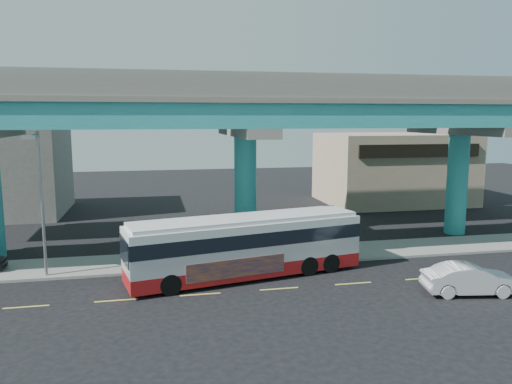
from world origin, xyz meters
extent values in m
plane|color=black|center=(0.00, 0.00, 0.00)|extent=(120.00, 120.00, 0.00)
cube|color=gray|center=(0.00, 5.50, 0.07)|extent=(70.00, 4.00, 0.15)
cube|color=#D8C64C|center=(-12.00, -0.30, 0.01)|extent=(2.00, 0.12, 0.01)
cube|color=#D8C64C|center=(-8.00, -0.30, 0.01)|extent=(2.00, 0.12, 0.01)
cube|color=#D8C64C|center=(-4.00, -0.30, 0.01)|extent=(2.00, 0.12, 0.01)
cube|color=#D8C64C|center=(0.00, -0.30, 0.01)|extent=(2.00, 0.12, 0.01)
cube|color=#D8C64C|center=(4.00, -0.30, 0.01)|extent=(2.00, 0.12, 0.01)
cube|color=#D8C64C|center=(8.00, -0.30, 0.01)|extent=(2.00, 0.12, 0.01)
cube|color=#D8C64C|center=(12.00, -0.30, 0.01)|extent=(2.00, 0.12, 0.01)
cube|color=gray|center=(-16.00, 12.50, 8.60)|extent=(1.80, 5.00, 1.20)
cylinder|color=teal|center=(0.00, 9.00, 3.70)|extent=(1.50, 1.50, 7.40)
cube|color=gray|center=(0.00, 9.00, 7.70)|extent=(2.00, 12.00, 0.60)
cube|color=gray|center=(0.00, 12.50, 8.60)|extent=(1.80, 5.00, 1.20)
cylinder|color=teal|center=(16.00, 9.00, 3.70)|extent=(1.50, 1.50, 7.40)
cube|color=gray|center=(16.00, 9.00, 7.70)|extent=(2.00, 12.00, 0.60)
cube|color=gray|center=(16.00, 12.50, 8.60)|extent=(1.80, 5.00, 1.20)
cube|color=teal|center=(0.00, 5.50, 8.70)|extent=(52.00, 5.00, 1.40)
cube|color=gray|center=(0.00, 5.50, 9.55)|extent=(52.00, 5.40, 0.30)
cube|color=gray|center=(0.00, 3.00, 10.10)|extent=(52.00, 0.25, 0.80)
cube|color=gray|center=(0.00, 8.00, 10.10)|extent=(52.00, 0.25, 0.80)
cube|color=teal|center=(0.00, 12.50, 9.90)|extent=(52.00, 5.00, 1.40)
cube|color=gray|center=(0.00, 12.50, 10.75)|extent=(52.00, 5.40, 0.30)
cube|color=gray|center=(0.00, 10.00, 11.30)|extent=(52.00, 0.25, 0.80)
cube|color=gray|center=(0.00, 15.00, 11.30)|extent=(52.00, 0.25, 0.80)
cube|color=tan|center=(18.00, 23.00, 3.50)|extent=(14.00, 10.00, 7.00)
cube|color=black|center=(18.00, 17.90, 5.60)|extent=(12.00, 0.25, 1.20)
cube|color=#A01315|center=(-1.28, 2.03, 0.59)|extent=(13.15, 5.32, 0.75)
cube|color=silver|center=(-1.28, 2.03, 1.77)|extent=(13.15, 5.32, 1.61)
cube|color=black|center=(-1.28, 2.03, 2.31)|extent=(13.22, 5.38, 0.75)
cube|color=silver|center=(-1.28, 2.03, 2.89)|extent=(13.15, 5.32, 0.43)
cube|color=silver|center=(-1.28, 2.03, 3.22)|extent=(12.71, 5.00, 0.21)
cube|color=black|center=(5.03, 3.36, 2.14)|extent=(0.57, 2.44, 1.29)
cube|color=black|center=(-7.60, 0.71, 2.14)|extent=(0.57, 2.44, 1.29)
cube|color=#11164E|center=(-2.05, 0.45, 0.99)|extent=(5.26, 1.15, 0.96)
cylinder|color=black|center=(-5.44, -0.10, 0.54)|extent=(1.12, 0.54, 1.07)
cylinder|color=black|center=(-5.94, 2.31, 0.54)|extent=(1.12, 0.54, 1.07)
cylinder|color=black|center=(2.12, 1.49, 0.54)|extent=(1.12, 0.54, 1.07)
cylinder|color=black|center=(1.61, 3.90, 0.54)|extent=(1.12, 0.54, 1.07)
cylinder|color=black|center=(3.48, 1.78, 0.54)|extent=(1.12, 0.54, 1.07)
cylinder|color=black|center=(2.97, 4.19, 0.54)|extent=(1.12, 0.54, 1.07)
imported|color=#BBBAC0|center=(9.00, -2.93, 0.75)|extent=(3.12, 5.09, 1.50)
cylinder|color=gray|center=(-11.92, 4.00, 4.04)|extent=(0.16, 0.16, 7.78)
cylinder|color=gray|center=(-11.92, 2.95, 7.72)|extent=(0.12, 2.10, 0.12)
cube|color=gray|center=(-11.92, 1.90, 7.67)|extent=(0.50, 0.70, 0.18)
cylinder|color=gray|center=(3.58, 4.20, 1.32)|extent=(0.06, 0.06, 2.35)
cylinder|color=#B20A0A|center=(3.58, 4.17, 2.44)|extent=(0.80, 0.21, 0.81)
camera|label=1|loc=(-6.12, -23.85, 8.61)|focal=35.00mm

